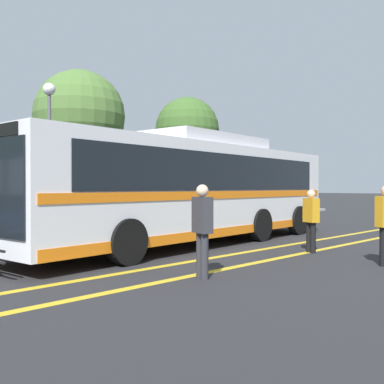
{
  "coord_description": "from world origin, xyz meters",
  "views": [
    {
      "loc": [
        -10.11,
        -9.69,
        1.66
      ],
      "look_at": [
        -0.71,
        -0.5,
        1.52
      ],
      "focal_mm": 42.0,
      "sensor_mm": 36.0,
      "label": 1
    }
  ],
  "objects_px": {
    "transit_bus": "(192,188)",
    "street_lamp": "(49,124)",
    "pedestrian_0": "(311,217)",
    "tree_2": "(187,130)",
    "parked_car_2": "(144,211)",
    "pedestrian_1": "(202,225)",
    "tree_0": "(80,116)"
  },
  "relations": [
    {
      "from": "pedestrian_1",
      "to": "tree_2",
      "type": "height_order",
      "value": "tree_2"
    },
    {
      "from": "parked_car_2",
      "to": "pedestrian_0",
      "type": "relative_size",
      "value": 3.1
    },
    {
      "from": "parked_car_2",
      "to": "pedestrian_0",
      "type": "distance_m",
      "value": 8.52
    },
    {
      "from": "tree_2",
      "to": "pedestrian_0",
      "type": "bearing_deg",
      "value": -121.62
    },
    {
      "from": "parked_car_2",
      "to": "pedestrian_1",
      "type": "distance_m",
      "value": 10.36
    },
    {
      "from": "transit_bus",
      "to": "parked_car_2",
      "type": "height_order",
      "value": "transit_bus"
    },
    {
      "from": "transit_bus",
      "to": "street_lamp",
      "type": "bearing_deg",
      "value": 0.36
    },
    {
      "from": "transit_bus",
      "to": "tree_2",
      "type": "relative_size",
      "value": 1.9
    },
    {
      "from": "pedestrian_0",
      "to": "tree_2",
      "type": "distance_m",
      "value": 14.05
    },
    {
      "from": "transit_bus",
      "to": "tree_2",
      "type": "distance_m",
      "value": 11.72
    },
    {
      "from": "transit_bus",
      "to": "parked_car_2",
      "type": "relative_size",
      "value": 2.52
    },
    {
      "from": "pedestrian_0",
      "to": "tree_2",
      "type": "xyz_separation_m",
      "value": [
        7.08,
        11.5,
        3.89
      ]
    },
    {
      "from": "tree_2",
      "to": "transit_bus",
      "type": "bearing_deg",
      "value": -134.29
    },
    {
      "from": "pedestrian_0",
      "to": "tree_0",
      "type": "bearing_deg",
      "value": -162.25
    },
    {
      "from": "pedestrian_0",
      "to": "street_lamp",
      "type": "bearing_deg",
      "value": -146.96
    },
    {
      "from": "pedestrian_0",
      "to": "pedestrian_1",
      "type": "distance_m",
      "value": 4.28
    },
    {
      "from": "pedestrian_1",
      "to": "tree_0",
      "type": "xyz_separation_m",
      "value": [
        6.04,
        13.93,
        4.21
      ]
    },
    {
      "from": "tree_2",
      "to": "parked_car_2",
      "type": "bearing_deg",
      "value": -150.93
    },
    {
      "from": "transit_bus",
      "to": "pedestrian_1",
      "type": "height_order",
      "value": "transit_bus"
    },
    {
      "from": "parked_car_2",
      "to": "transit_bus",
      "type": "bearing_deg",
      "value": 150.77
    },
    {
      "from": "pedestrian_1",
      "to": "tree_2",
      "type": "relative_size",
      "value": 0.26
    },
    {
      "from": "street_lamp",
      "to": "pedestrian_1",
      "type": "bearing_deg",
      "value": -104.4
    },
    {
      "from": "pedestrian_0",
      "to": "pedestrian_1",
      "type": "height_order",
      "value": "pedestrian_1"
    },
    {
      "from": "pedestrian_1",
      "to": "tree_2",
      "type": "distance_m",
      "value": 16.76
    },
    {
      "from": "transit_bus",
      "to": "parked_car_2",
      "type": "distance_m",
      "value": 5.55
    },
    {
      "from": "pedestrian_0",
      "to": "pedestrian_1",
      "type": "bearing_deg",
      "value": -61.93
    },
    {
      "from": "parked_car_2",
      "to": "pedestrian_0",
      "type": "xyz_separation_m",
      "value": [
        -1.48,
        -8.39,
        0.21
      ]
    },
    {
      "from": "tree_0",
      "to": "street_lamp",
      "type": "bearing_deg",
      "value": -136.74
    },
    {
      "from": "pedestrian_0",
      "to": "pedestrian_1",
      "type": "xyz_separation_m",
      "value": [
        -4.28,
        -0.22,
        0.08
      ]
    },
    {
      "from": "pedestrian_0",
      "to": "tree_2",
      "type": "height_order",
      "value": "tree_2"
    },
    {
      "from": "pedestrian_0",
      "to": "tree_0",
      "type": "height_order",
      "value": "tree_0"
    },
    {
      "from": "pedestrian_1",
      "to": "street_lamp",
      "type": "height_order",
      "value": "street_lamp"
    }
  ]
}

